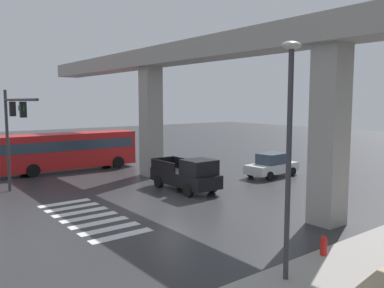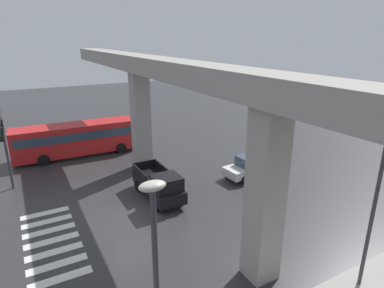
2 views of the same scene
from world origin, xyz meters
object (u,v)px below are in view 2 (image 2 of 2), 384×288
pickup_truck (160,185)px  street_lamp_mid_block (377,194)px  street_lamp_near_corner (156,274)px  traffic_signal_mast (3,137)px  sedan_white (251,166)px  city_bus (76,138)px

pickup_truck → street_lamp_mid_block: 13.13m
street_lamp_near_corner → street_lamp_mid_block: 9.55m
traffic_signal_mast → street_lamp_near_corner: bearing=12.1°
traffic_signal_mast → street_lamp_mid_block: 21.30m
traffic_signal_mast → street_lamp_mid_block: bearing=38.1°
pickup_truck → traffic_signal_mast: bearing=-119.4°
sedan_white → street_lamp_near_corner: 17.90m
sedan_white → traffic_signal_mast: bearing=-106.7°
pickup_truck → street_lamp_near_corner: street_lamp_near_corner is taller
traffic_signal_mast → pickup_truck: bearing=60.6°
pickup_truck → sedan_white: pickup_truck is taller
sedan_white → street_lamp_near_corner: size_ratio=0.61×
traffic_signal_mast → street_lamp_mid_block: (16.77, 13.13, 0.17)m
pickup_truck → city_bus: size_ratio=0.47×
city_bus → traffic_signal_mast: (6.63, -5.48, 2.67)m
sedan_white → traffic_signal_mast: traffic_signal_mast is taller
city_bus → sedan_white: 16.01m
sedan_white → street_lamp_mid_block: street_lamp_mid_block is taller
sedan_white → street_lamp_mid_block: size_ratio=0.61×
city_bus → street_lamp_near_corner: 23.65m
pickup_truck → street_lamp_near_corner: 13.40m
sedan_white → city_bus: bearing=-136.4°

